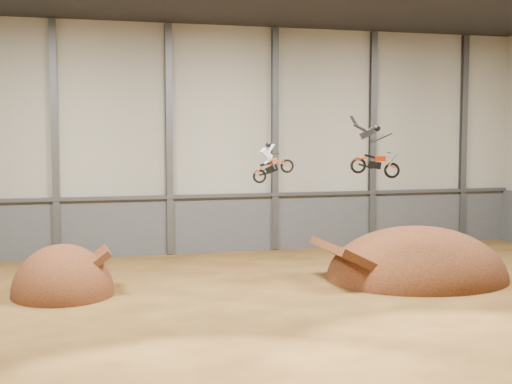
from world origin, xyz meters
TOP-DOWN VIEW (x-y plane):
  - floor at (0.00, 0.00)m, footprint 40.00×40.00m
  - back_wall at (0.00, 15.00)m, footprint 40.00×0.10m
  - lower_band_back at (0.00, 14.90)m, footprint 39.80×0.18m
  - steel_rail at (0.00, 14.75)m, footprint 39.80×0.35m
  - steel_column_1 at (-10.00, 14.80)m, footprint 0.40×0.36m
  - steel_column_2 at (-3.33, 14.80)m, footprint 0.40×0.36m
  - steel_column_3 at (3.33, 14.80)m, footprint 0.40×0.36m
  - steel_column_4 at (10.00, 14.80)m, footprint 0.40×0.36m
  - steel_column_5 at (16.67, 14.80)m, footprint 0.40×0.36m
  - takeoff_ramp at (-9.68, 5.21)m, footprint 4.64×5.36m
  - landing_ramp at (7.73, 4.20)m, footprint 9.32×8.24m
  - fmx_rider_a at (0.21, 4.19)m, footprint 2.60×0.89m
  - fmx_rider_b at (4.05, 1.50)m, footprint 3.43×1.68m

SIDE VIEW (x-z plane):
  - floor at x=0.00m, z-range 0.00..0.00m
  - takeoff_ramp at x=-9.68m, z-range -2.32..2.32m
  - landing_ramp at x=7.73m, z-range -2.69..2.69m
  - lower_band_back at x=0.00m, z-range 0.00..3.50m
  - steel_rail at x=0.00m, z-range 3.45..3.65m
  - fmx_rider_a at x=0.21m, z-range 5.01..7.46m
  - fmx_rider_b at x=4.05m, z-range 5.28..8.24m
  - back_wall at x=0.00m, z-range 0.00..14.00m
  - steel_column_1 at x=-10.00m, z-range 0.05..13.95m
  - steel_column_2 at x=-3.33m, z-range 0.05..13.95m
  - steel_column_3 at x=3.33m, z-range 0.05..13.95m
  - steel_column_4 at x=10.00m, z-range 0.05..13.95m
  - steel_column_5 at x=16.67m, z-range 0.05..13.95m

